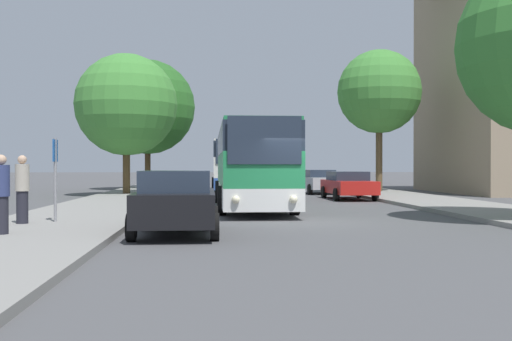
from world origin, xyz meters
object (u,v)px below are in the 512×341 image
Objects in this scene: bus_middle at (234,165)px; pedestrian_waiting_far at (22,189)px; tree_right_near at (379,92)px; parked_car_right_far at (320,181)px; parked_car_left_curb at (176,202)px; pedestrian_waiting_near at (1,194)px; bus_stop_sign at (55,169)px; tree_left_far at (148,107)px; tree_left_near at (126,105)px; bus_front at (251,165)px; parked_car_right_near at (348,185)px.

bus_middle is 24.19m from pedestrian_waiting_far.
parked_car_right_far is at bearing -179.07° from tree_right_near.
parked_car_right_far is (7.40, 21.14, -0.04)m from parked_car_left_curb.
tree_right_near is at bearing 62.54° from parked_car_left_curb.
parked_car_left_curb is at bearing 139.05° from pedestrian_waiting_near.
pedestrian_waiting_near is at bearing -101.90° from bus_middle.
pedestrian_waiting_near is 2.50m from pedestrian_waiting_far.
tree_right_near is (14.44, 19.09, 4.60)m from bus_stop_sign.
bus_middle is 7.80m from tree_left_far.
tree_left_near is 15.06m from tree_right_near.
pedestrian_waiting_near is at bearing -90.51° from tree_left_far.
parked_car_left_curb is at bearing -117.57° from tree_right_near.
bus_front is at bearing -72.29° from tree_left_far.
bus_stop_sign is 0.27× the size of tree_right_near.
bus_stop_sign is 1.29× the size of pedestrian_waiting_near.
pedestrian_waiting_near is at bearing 53.20° from parked_car_right_near.
tree_left_near is (0.30, 17.47, 4.00)m from pedestrian_waiting_far.
pedestrian_waiting_far is at bearing 56.14° from parked_car_right_far.
parked_car_right_near is at bearing -49.02° from tree_left_far.
bus_middle reaches higher than pedestrian_waiting_far.
tree_left_far is (-10.94, 6.77, 5.04)m from parked_car_right_far.
tree_right_near is (3.67, 0.06, 5.41)m from parked_car_right_far.
bus_front is at bearing 75.25° from parked_car_left_curb.
bus_front is at bearing 50.65° from bus_stop_sign.
bus_front is at bearing 46.93° from parked_car_right_near.
pedestrian_waiting_near is 0.20× the size of tree_left_far.
bus_stop_sign is 1.27× the size of pedestrian_waiting_far.
bus_front reaches higher than parked_car_right_far.
parked_car_left_curb is 4.05m from bus_stop_sign.
parked_car_right_near is 0.61× the size of tree_left_near.
parked_car_left_curb is at bearing -104.87° from bus_front.
parked_car_right_far is 2.31× the size of pedestrian_waiting_near.
bus_stop_sign is at bearing 48.51° from parked_car_right_near.
bus_stop_sign is 1.01m from pedestrian_waiting_far.
tree_left_near reaches higher than pedestrian_waiting_near.
tree_left_far reaches higher than bus_front.
tree_left_near is (-6.24, 9.92, 3.35)m from bus_front.
bus_middle reaches higher than parked_car_right_near.
bus_stop_sign reaches higher than parked_car_right_near.
pedestrian_waiting_near is (-6.23, -10.03, -0.67)m from bus_front.
tree_left_far is 16.08m from tree_right_near.
bus_middle is 4.63× the size of bus_stop_sign.
parked_car_right_near is 0.52× the size of tree_left_far.
bus_middle is 2.69× the size of parked_car_left_curb.
pedestrian_waiting_near reaches higher than parked_car_right_far.
tree_left_near reaches higher than parked_car_left_curb.
parked_car_right_near is 2.06× the size of bus_stop_sign.
tree_left_near is at bearing -143.41° from pedestrian_waiting_near.
parked_car_right_near is 2.67× the size of pedestrian_waiting_near.
bus_front reaches higher than bus_stop_sign.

